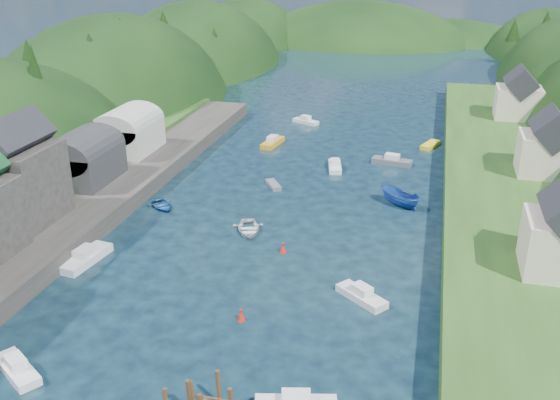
# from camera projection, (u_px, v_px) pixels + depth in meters

# --- Properties ---
(ground) EXTENTS (600.00, 600.00, 0.00)m
(ground) POSITION_uv_depth(u_px,v_px,m) (318.00, 167.00, 86.84)
(ground) COLOR black
(ground) RESTS_ON ground
(hillside_left) EXTENTS (44.00, 245.56, 52.00)m
(hillside_left) POSITION_uv_depth(u_px,v_px,m) (116.00, 145.00, 122.42)
(hillside_left) COLOR black
(hillside_left) RESTS_ON ground
(far_hills) EXTENTS (103.00, 68.00, 44.00)m
(far_hills) POSITION_uv_depth(u_px,v_px,m) (393.00, 74.00, 201.66)
(far_hills) COLOR black
(far_hills) RESTS_ON ground
(hill_trees) EXTENTS (90.00, 148.01, 11.97)m
(hill_trees) POSITION_uv_depth(u_px,v_px,m) (339.00, 67.00, 96.27)
(hill_trees) COLOR black
(hill_trees) RESTS_ON ground
(quay_left) EXTENTS (12.00, 110.00, 2.00)m
(quay_left) POSITION_uv_depth(u_px,v_px,m) (39.00, 234.00, 65.01)
(quay_left) COLOR #2D2B28
(quay_left) RESTS_ON ground
(boat_sheds) EXTENTS (7.00, 21.00, 7.50)m
(boat_sheds) POSITION_uv_depth(u_px,v_px,m) (106.00, 140.00, 80.80)
(boat_sheds) COLOR #2D2D30
(boat_sheds) RESTS_ON quay_left
(terrace_right) EXTENTS (16.00, 120.00, 2.40)m
(terrace_right) POSITION_uv_depth(u_px,v_px,m) (515.00, 204.00, 71.81)
(terrace_right) COLOR #234719
(terrace_right) RESTS_ON ground
(right_bank_cottages) EXTENTS (9.00, 59.24, 8.41)m
(right_bank_cottages) POSITION_uv_depth(u_px,v_px,m) (540.00, 146.00, 76.80)
(right_bank_cottages) COLOR beige
(right_bank_cottages) RESTS_ON terrace_right
(channel_buoy_near) EXTENTS (0.70, 0.70, 1.10)m
(channel_buoy_near) POSITION_uv_depth(u_px,v_px,m) (241.00, 315.00, 51.83)
(channel_buoy_near) COLOR #B11B0E
(channel_buoy_near) RESTS_ON ground
(channel_buoy_far) EXTENTS (0.70, 0.70, 1.10)m
(channel_buoy_far) POSITION_uv_depth(u_px,v_px,m) (283.00, 248.00, 63.07)
(channel_buoy_far) COLOR #B11B0E
(channel_buoy_far) RESTS_ON ground
(moored_boats) EXTENTS (34.80, 85.20, 2.42)m
(moored_boats) POSITION_uv_depth(u_px,v_px,m) (241.00, 256.00, 61.09)
(moored_boats) COLOR slate
(moored_boats) RESTS_ON ground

